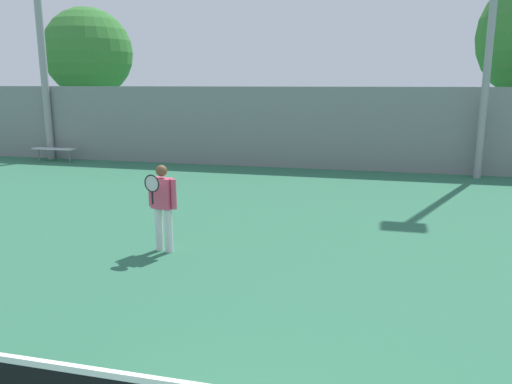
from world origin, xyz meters
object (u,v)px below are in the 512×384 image
tennis_player (162,203)px  light_pole_near_left (39,14)px  bench_courtside_far (54,149)px  tree_green_broad (88,53)px

tennis_player → light_pole_near_left: bearing=146.9°
light_pole_near_left → tennis_player: bearing=-45.8°
tennis_player → light_pole_near_left: light_pole_near_left is taller
bench_courtside_far → light_pole_near_left: light_pole_near_left is taller
tennis_player → light_pole_near_left: (-9.09, 9.35, 4.65)m
tennis_player → tree_green_broad: tree_green_broad is taller
bench_courtside_far → light_pole_near_left: 5.14m
bench_courtside_far → light_pole_near_left: bearing=134.8°
light_pole_near_left → tree_green_broad: 8.04m
bench_courtside_far → tennis_player: bearing=-45.8°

